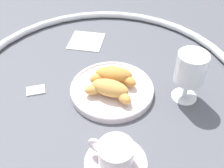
% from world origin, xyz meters
% --- Properties ---
extents(ground_plane, '(2.20, 2.20, 0.00)m').
position_xyz_m(ground_plane, '(0.00, 0.00, 0.00)').
color(ground_plane, '#4C4F56').
extents(table_chrome_rim, '(0.79, 0.79, 0.02)m').
position_xyz_m(table_chrome_rim, '(0.00, 0.00, 0.01)').
color(table_chrome_rim, silver).
rests_on(table_chrome_rim, ground_plane).
extents(pastry_plate, '(0.23, 0.23, 0.02)m').
position_xyz_m(pastry_plate, '(-0.03, 0.02, 0.01)').
color(pastry_plate, silver).
rests_on(pastry_plate, ground_plane).
extents(croissant_large, '(0.14, 0.06, 0.04)m').
position_xyz_m(croissant_large, '(-0.03, -0.00, 0.04)').
color(croissant_large, '#CC893D').
rests_on(croissant_large, pastry_plate).
extents(croissant_small, '(0.13, 0.08, 0.04)m').
position_xyz_m(croissant_small, '(-0.02, 0.05, 0.04)').
color(croissant_small, '#D6994C').
rests_on(croissant_small, pastry_plate).
extents(coffee_cup_near, '(0.14, 0.14, 0.06)m').
position_xyz_m(coffee_cup_near, '(-0.07, 0.24, 0.03)').
color(coffee_cup_near, silver).
rests_on(coffee_cup_near, ground_plane).
extents(juice_glass_left, '(0.08, 0.08, 0.14)m').
position_xyz_m(juice_glass_left, '(-0.22, 0.01, 0.09)').
color(juice_glass_left, white).
rests_on(juice_glass_left, ground_plane).
extents(sugar_packet, '(0.06, 0.05, 0.01)m').
position_xyz_m(sugar_packet, '(0.18, 0.05, 0.00)').
color(sugar_packet, white).
rests_on(sugar_packet, ground_plane).
extents(folded_napkin, '(0.11, 0.11, 0.01)m').
position_xyz_m(folded_napkin, '(0.10, -0.21, 0.00)').
color(folded_napkin, silver).
rests_on(folded_napkin, ground_plane).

